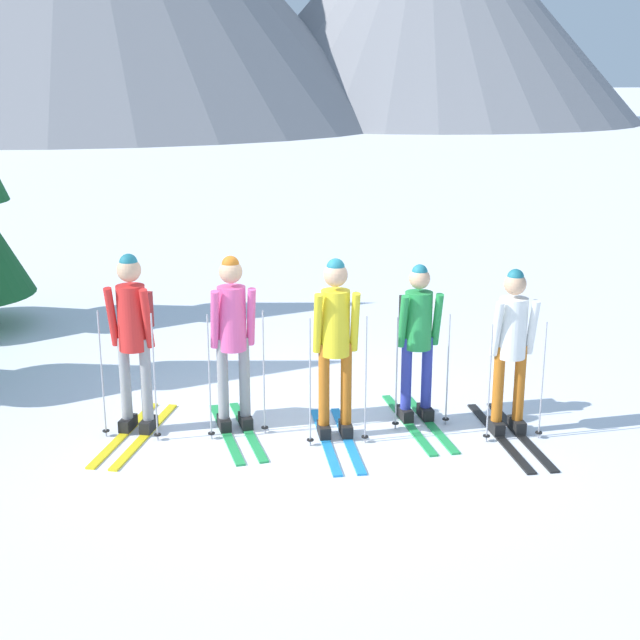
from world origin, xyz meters
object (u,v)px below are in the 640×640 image
at_px(skier_in_red, 133,332).
at_px(skier_in_yellow, 335,337).
at_px(skier_in_green, 417,335).
at_px(skier_in_pink, 232,332).
at_px(skier_in_white, 512,346).

distance_m(skier_in_red, skier_in_yellow, 1.99).
xyz_separation_m(skier_in_yellow, skier_in_green, (0.90, 0.30, -0.10)).
height_order(skier_in_red, skier_in_yellow, skier_in_red).
distance_m(skier_in_yellow, skier_in_green, 0.96).
relative_size(skier_in_pink, skier_in_yellow, 0.99).
bearing_deg(skier_in_green, skier_in_white, -31.13).
distance_m(skier_in_red, skier_in_green, 2.85).
distance_m(skier_in_red, skier_in_white, 3.72).
bearing_deg(skier_in_pink, skier_in_red, 174.19).
height_order(skier_in_green, skier_in_white, skier_in_white).
relative_size(skier_in_pink, skier_in_white, 1.04).
bearing_deg(skier_in_yellow, skier_in_red, 166.94).
bearing_deg(skier_in_white, skier_in_red, 170.00).
bearing_deg(skier_in_pink, skier_in_green, -1.62).
height_order(skier_in_red, skier_in_pink, skier_in_red).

